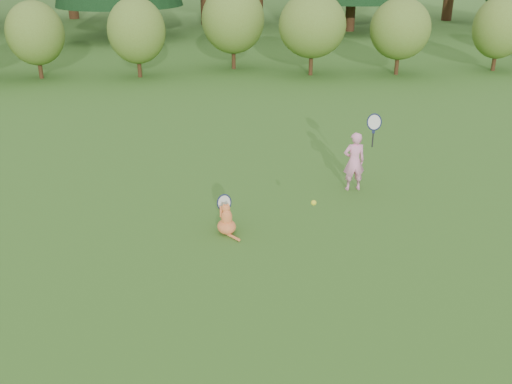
{
  "coord_description": "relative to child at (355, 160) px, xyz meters",
  "views": [
    {
      "loc": [
        -0.21,
        -6.96,
        4.04
      ],
      "look_at": [
        0.2,
        0.8,
        0.7
      ],
      "focal_mm": 40.0,
      "sensor_mm": 36.0,
      "label": 1
    }
  ],
  "objects": [
    {
      "name": "ground",
      "position": [
        -2.05,
        -2.46,
        -0.56
      ],
      "size": [
        100.0,
        100.0,
        0.0
      ],
      "primitive_type": "plane",
      "color": "#255818",
      "rests_on": "ground"
    },
    {
      "name": "shrub_row",
      "position": [
        -2.05,
        10.54,
        0.84
      ],
      "size": [
        28.0,
        3.0,
        2.8
      ],
      "primitive_type": null,
      "color": "#546720",
      "rests_on": "ground"
    },
    {
      "name": "cat",
      "position": [
        -2.3,
        -1.57,
        -0.31
      ],
      "size": [
        0.41,
        0.64,
        0.67
      ],
      "rotation": [
        0.0,
        0.0,
        0.22
      ],
      "color": "#D35428",
      "rests_on": "ground"
    },
    {
      "name": "tennis_ball",
      "position": [
        -1.09,
        -2.34,
        0.25
      ],
      "size": [
        0.08,
        0.08,
        0.08
      ],
      "color": "yellow",
      "rests_on": "ground"
    },
    {
      "name": "child",
      "position": [
        0.0,
        0.0,
        0.0
      ],
      "size": [
        0.61,
        0.37,
        1.61
      ],
      "rotation": [
        0.0,
        0.0,
        3.22
      ],
      "color": "pink",
      "rests_on": "ground"
    }
  ]
}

